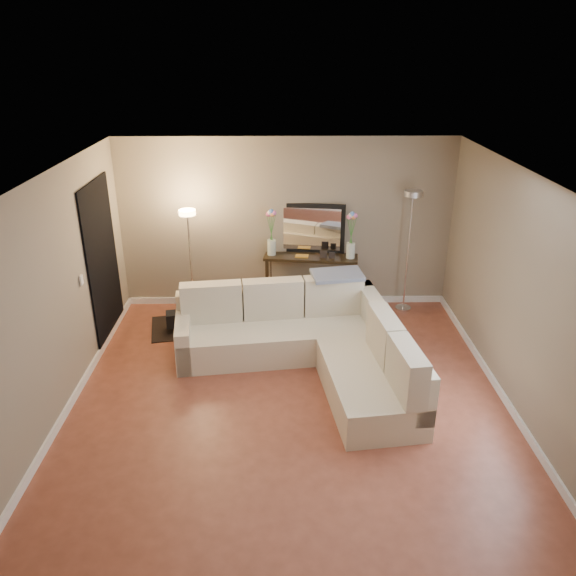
{
  "coord_description": "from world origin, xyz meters",
  "views": [
    {
      "loc": [
        -0.09,
        -5.39,
        3.8
      ],
      "look_at": [
        0.0,
        0.8,
        1.1
      ],
      "focal_mm": 35.0,
      "sensor_mm": 36.0,
      "label": 1
    }
  ],
  "objects_px": {
    "console_table": "(305,279)",
    "floor_lamp_lit": "(189,243)",
    "sectional_sofa": "(310,341)",
    "floor_lamp_unlit": "(410,227)"
  },
  "relations": [
    {
      "from": "console_table",
      "to": "floor_lamp_lit",
      "type": "distance_m",
      "value": 1.84
    },
    {
      "from": "console_table",
      "to": "floor_lamp_lit",
      "type": "height_order",
      "value": "floor_lamp_lit"
    },
    {
      "from": "sectional_sofa",
      "to": "floor_lamp_unlit",
      "type": "xyz_separation_m",
      "value": [
        1.54,
        1.64,
        0.98
      ]
    },
    {
      "from": "console_table",
      "to": "floor_lamp_unlit",
      "type": "relative_size",
      "value": 0.77
    },
    {
      "from": "sectional_sofa",
      "to": "console_table",
      "type": "xyz_separation_m",
      "value": [
        -0.0,
        1.71,
        0.14
      ]
    },
    {
      "from": "sectional_sofa",
      "to": "floor_lamp_unlit",
      "type": "bearing_deg",
      "value": 46.88
    },
    {
      "from": "sectional_sofa",
      "to": "floor_lamp_unlit",
      "type": "relative_size",
      "value": 1.59
    },
    {
      "from": "console_table",
      "to": "floor_lamp_lit",
      "type": "relative_size",
      "value": 0.86
    },
    {
      "from": "console_table",
      "to": "floor_lamp_unlit",
      "type": "distance_m",
      "value": 1.75
    },
    {
      "from": "sectional_sofa",
      "to": "floor_lamp_lit",
      "type": "xyz_separation_m",
      "value": [
        -1.68,
        1.42,
        0.83
      ]
    }
  ]
}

